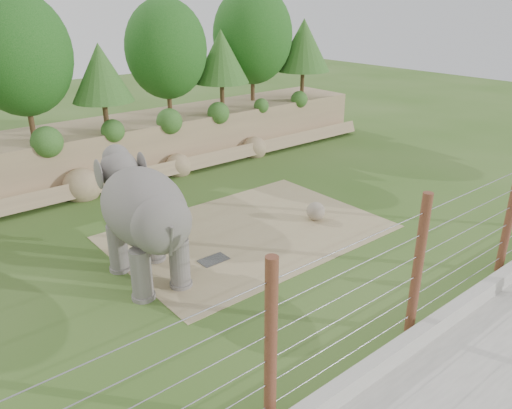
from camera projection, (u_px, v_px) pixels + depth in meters
ground at (294, 266)px, 16.70m from camera, size 90.00×90.00×0.00m
back_embankment at (127, 93)px, 24.53m from camera, size 30.00×5.52×8.77m
dirt_patch at (249, 232)px, 19.12m from camera, size 10.00×7.00×0.02m
drain_grate at (214, 260)px, 17.04m from camera, size 1.00×0.60×0.03m
elephant at (145, 224)px, 15.30m from camera, size 2.49×4.88×3.80m
stone_ball at (316, 211)px, 19.99m from camera, size 0.75×0.75×0.75m
retaining_wall at (426, 331)px, 13.05m from camera, size 26.00×0.35×0.50m
walkway at (500, 381)px, 11.72m from camera, size 26.00×4.00×0.01m
barrier_fence at (418, 266)px, 12.73m from camera, size 20.26×0.26×4.00m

